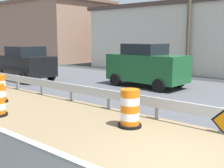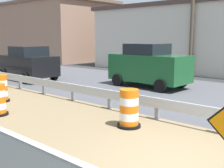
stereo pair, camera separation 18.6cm
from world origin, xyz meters
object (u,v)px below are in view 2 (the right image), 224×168
(traffic_barrel_mid, at_px, (1,90))
(car_trailing_far_lane, at_px, (28,63))
(car_trailing_near_lane, at_px, (149,65))
(utility_pole_near, at_px, (193,3))
(traffic_barrel_nearest, at_px, (129,110))

(traffic_barrel_mid, xyz_separation_m, car_trailing_far_lane, (4.00, 4.37, 0.52))
(traffic_barrel_mid, distance_m, car_trailing_near_lane, 7.29)
(car_trailing_far_lane, bearing_deg, car_trailing_near_lane, -155.30)
(utility_pole_near, bearing_deg, car_trailing_near_lane, -177.39)
(car_trailing_far_lane, bearing_deg, traffic_barrel_nearest, 164.95)
(traffic_barrel_nearest, xyz_separation_m, utility_pole_near, (11.15, 3.65, 4.24))
(utility_pole_near, bearing_deg, car_trailing_far_lane, 140.51)
(traffic_barrel_nearest, height_order, traffic_barrel_mid, traffic_barrel_nearest)
(car_trailing_far_lane, distance_m, utility_pole_near, 11.00)
(traffic_barrel_mid, bearing_deg, traffic_barrel_nearest, -81.84)
(car_trailing_near_lane, height_order, utility_pole_near, utility_pole_near)
(car_trailing_far_lane, relative_size, utility_pole_near, 0.45)
(traffic_barrel_nearest, height_order, utility_pole_near, utility_pole_near)
(traffic_barrel_mid, xyz_separation_m, car_trailing_near_lane, (6.84, -2.46, 0.62))
(traffic_barrel_mid, distance_m, utility_pole_near, 12.92)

